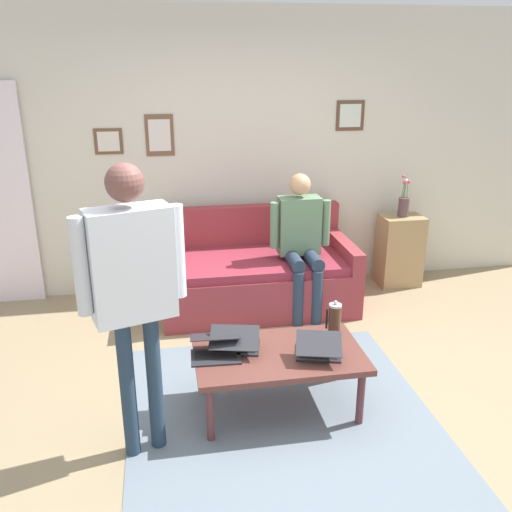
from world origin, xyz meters
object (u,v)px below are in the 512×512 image
object	(u,v)px
laptop_center	(235,344)
person_standing	(133,278)
side_shelf	(399,250)
french_press	(335,318)
coffee_table	(279,358)
laptop_right	(215,349)
flower_vase	(404,205)
laptop_left	(318,349)
person_seated	(301,237)
couch	(256,274)

from	to	relation	value
laptop_center	person_standing	bearing A→B (deg)	30.79
side_shelf	french_press	bearing A→B (deg)	54.00
coffee_table	person_standing	bearing A→B (deg)	17.37
laptop_right	coffee_table	bearing A→B (deg)	175.92
coffee_table	flower_vase	world-z (taller)	flower_vase
flower_vase	laptop_left	bearing A→B (deg)	54.20
laptop_left	flower_vase	bearing A→B (deg)	-125.80
laptop_left	laptop_right	distance (m)	0.66
laptop_right	french_press	distance (m)	0.86
laptop_right	flower_vase	bearing A→B (deg)	-137.98
person_seated	laptop_right	bearing A→B (deg)	56.97
couch	laptop_left	distance (m)	1.77
couch	flower_vase	distance (m)	1.66
side_shelf	person_seated	world-z (taller)	person_seated
couch	person_standing	world-z (taller)	person_standing
coffee_table	laptop_center	size ratio (longest dim) A/B	2.94
laptop_right	couch	bearing A→B (deg)	-108.68
coffee_table	laptop_right	bearing A→B (deg)	-4.08
couch	laptop_center	size ratio (longest dim) A/B	4.74
laptop_right	person_standing	size ratio (longest dim) A/B	0.19
person_seated	couch	bearing A→B (deg)	-31.95
couch	flower_vase	size ratio (longest dim) A/B	4.25
laptop_center	side_shelf	xyz separation A→B (m)	(-1.96, -1.84, -0.10)
couch	laptop_center	bearing A→B (deg)	75.17
person_standing	laptop_right	bearing A→B (deg)	-146.81
laptop_right	person_standing	world-z (taller)	person_standing
couch	side_shelf	distance (m)	1.56
flower_vase	person_standing	xyz separation A→B (m)	(2.56, 2.19, 0.26)
laptop_left	side_shelf	bearing A→B (deg)	-125.82
laptop_left	laptop_center	distance (m)	0.54
laptop_right	french_press	xyz separation A→B (m)	(-0.84, -0.16, 0.07)
coffee_table	french_press	bearing A→B (deg)	-156.01
french_press	side_shelf	bearing A→B (deg)	-126.00
french_press	flower_vase	distance (m)	2.16
laptop_left	person_standing	world-z (taller)	person_standing
flower_vase	couch	bearing A→B (deg)	9.16
flower_vase	laptop_right	bearing A→B (deg)	42.02
coffee_table	side_shelf	world-z (taller)	side_shelf
laptop_right	flower_vase	xyz separation A→B (m)	(-2.10, -1.89, 0.38)
laptop_left	side_shelf	world-z (taller)	side_shelf
couch	flower_vase	xyz separation A→B (m)	(-1.54, -0.25, 0.55)
couch	person_seated	size ratio (longest dim) A/B	1.38
flower_vase	side_shelf	bearing A→B (deg)	75.46
coffee_table	laptop_left	distance (m)	0.27
laptop_left	french_press	world-z (taller)	french_press
laptop_left	french_press	bearing A→B (deg)	-124.71
laptop_right	person_seated	size ratio (longest dim) A/B	0.26
laptop_center	side_shelf	distance (m)	2.69
french_press	flower_vase	xyz separation A→B (m)	(-1.25, -1.73, 0.32)
person_standing	person_seated	distance (m)	2.24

